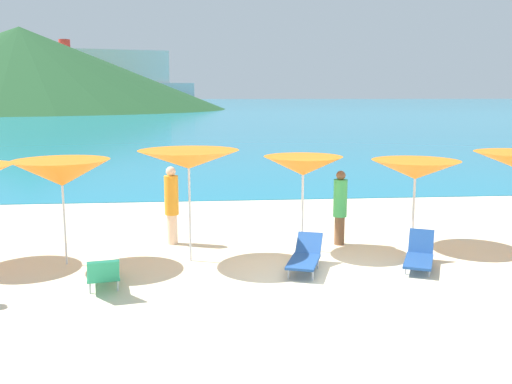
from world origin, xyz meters
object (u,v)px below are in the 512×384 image
umbrella_2 (189,160)px  cruise_ship (93,81)px  lounge_chair_0 (419,255)px  lounge_chair_1 (103,271)px  umbrella_3 (303,166)px  lounge_chair_2 (305,256)px  beachgoer_3 (172,203)px  umbrella_1 (62,173)px  beachgoer_0 (340,205)px  umbrella_4 (415,170)px

umbrella_2 → cruise_ship: (-35.06, 180.08, 5.71)m
lounge_chair_0 → lounge_chair_1: 6.35m
umbrella_3 → lounge_chair_2: size_ratio=1.33×
umbrella_2 → beachgoer_3: bearing=107.5°
umbrella_3 → lounge_chair_0: umbrella_3 is taller
umbrella_1 → cruise_ship: 183.10m
umbrella_1 → beachgoer_0: (6.12, 1.04, -1.00)m
beachgoer_3 → cruise_ship: (-34.60, 178.62, 6.91)m
cruise_ship → beachgoer_3: bearing=-92.5°
beachgoer_3 → lounge_chair_2: bearing=-146.6°
umbrella_1 → beachgoer_0: bearing=9.6°
umbrella_3 → cruise_ship: size_ratio=0.03×
umbrella_2 → umbrella_1: bearing=-179.5°
umbrella_4 → lounge_chair_1: 7.34m
umbrella_4 → lounge_chair_0: 2.33m
lounge_chair_0 → lounge_chair_1: size_ratio=0.91×
lounge_chair_0 → lounge_chair_1: lounge_chair_1 is taller
lounge_chair_1 → beachgoer_0: beachgoer_0 is taller
umbrella_2 → lounge_chair_1: (-1.58, -1.59, -1.88)m
umbrella_4 → beachgoer_0: 1.92m
lounge_chair_1 → umbrella_4: bearing=-172.1°
lounge_chair_1 → cruise_ship: 184.89m
umbrella_3 → umbrella_1: bearing=-173.3°
umbrella_4 → lounge_chair_0: umbrella_4 is taller
lounge_chair_2 → cruise_ship: (-37.39, 180.99, 7.60)m
umbrella_2 → cruise_ship: 183.55m
umbrella_4 → lounge_chair_1: (-6.79, -2.34, -1.50)m
lounge_chair_2 → cruise_ship: 184.97m
lounge_chair_1 → lounge_chair_0: bearing=174.9°
umbrella_2 → lounge_chair_1: bearing=-134.7°
umbrella_3 → umbrella_4: size_ratio=1.02×
cruise_ship → lounge_chair_0: bearing=-91.1°
umbrella_4 → cruise_ship: 183.90m
umbrella_2 → beachgoer_3: (-0.46, 1.46, -1.20)m
beachgoer_0 → cruise_ship: (-38.57, 179.06, 6.96)m
umbrella_1 → lounge_chair_1: size_ratio=1.33×
lounge_chair_0 → umbrella_4: bearing=98.9°
umbrella_1 → beachgoer_0: umbrella_1 is taller
umbrella_2 → beachgoer_0: (3.52, 1.02, -1.25)m
beachgoer_0 → umbrella_3: bearing=-147.2°
lounge_chair_0 → beachgoer_3: size_ratio=0.81×
beachgoer_0 → beachgoer_3: size_ratio=0.95×
beachgoer_0 → umbrella_4: bearing=-0.4°
lounge_chair_2 → beachgoer_3: size_ratio=0.87×
umbrella_4 → cruise_ship: size_ratio=0.03×
lounge_chair_2 → umbrella_4: bearing=49.0°
lounge_chair_1 → beachgoer_3: (1.12, 3.06, 0.68)m
umbrella_4 → lounge_chair_0: (-0.48, -1.67, -1.55)m
umbrella_3 → lounge_chair_2: umbrella_3 is taller
umbrella_3 → beachgoer_0: bearing=24.1°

